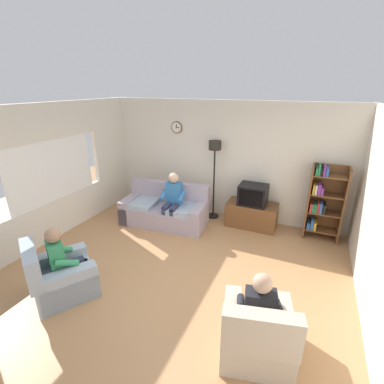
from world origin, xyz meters
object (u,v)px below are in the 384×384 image
Objects in this scene: tv_stand at (252,215)px; person_on_couch at (172,198)px; bookshelf at (323,201)px; armchair_near_window at (61,278)px; person_in_right_armchair at (259,307)px; person_in_left_armchair at (64,258)px; floor_lamp at (215,158)px; tv at (253,195)px; couch at (165,210)px; armchair_near_bookshelf at (257,334)px.

person_on_couch reaches higher than tv_stand.
bookshelf is at bearing 15.64° from person_on_couch.
bookshelf is 4.95m from armchair_near_window.
armchair_near_window is 1.05× the size of person_in_right_armchair.
bookshelf reaches higher than tv_stand.
person_in_left_armchair is at bearing -122.52° from tv_stand.
floor_lamp reaches higher than person_in_right_armchair.
person_on_couch is 3.31m from person_in_right_armchair.
floor_lamp is at bearing 172.59° from tv.
tv_stand is at bearing -5.95° from floor_lamp.
tv_stand is (1.85, 0.65, -0.04)m from couch.
armchair_near_bookshelf is at bearing -76.48° from tv_stand.
tv_stand is at bearing 57.48° from person_in_left_armchair.
tv is at bearing 103.62° from armchair_near_bookshelf.
bookshelf reaches higher than person_in_right_armchair.
armchair_near_bookshelf is (2.62, -2.53, -0.02)m from couch.
person_in_right_armchair is at bearing -76.38° from tv.
couch is 2.01m from tv.
person_on_couch is (-1.59, -0.74, -0.07)m from tv.
person_on_couch is (-2.98, -0.83, -0.11)m from bookshelf.
person_in_right_armchair is (2.60, -2.45, 0.29)m from couch.
bookshelf is 3.09m from person_on_couch.
couch is 1.64m from floor_lamp.
armchair_near_bookshelf reaches higher than tv_stand.
armchair_near_window is 2.68m from person_on_couch.
person_in_left_armchair is at bearing -122.72° from tv.
armchair_near_window is 0.33m from person_in_left_armchair.
couch is at bearing -167.39° from bookshelf.
person_in_right_armchair reaches higher than couch.
bookshelf is at bearing 43.95° from person_in_left_armchair.
floor_lamp reaches higher than bookshelf.
bookshelf is (1.39, 0.10, 0.04)m from tv.
armchair_near_window is at bearing -96.13° from couch.
floor_lamp is (-0.95, 0.10, 1.18)m from tv_stand.
armchair_near_bookshelf is 0.84× the size of person_on_couch.
person_in_right_armchair is (-0.02, 0.09, 0.32)m from armchair_near_bookshelf.
person_in_right_armchair is (0.75, -3.10, 0.33)m from tv_stand.
tv_stand is 0.98× the size of person_in_left_armchair.
tv_stand is at bearing 103.52° from armchair_near_bookshelf.
person_on_couch is 1.11× the size of person_in_left_armchair.
tv is at bearing 103.62° from person_in_right_armchair.
floor_lamp is (0.90, 0.75, 1.14)m from couch.
tv reaches higher than couch.
armchair_near_bookshelf is at bearing -76.48° from person_in_right_armchair.
tv is at bearing -7.41° from floor_lamp.
tv is 3.17m from person_in_right_armchair.
armchair_near_window is (-0.29, -2.71, -0.02)m from couch.
armchair_near_window is (-2.14, -3.36, 0.02)m from tv_stand.
tv_stand is at bearing 19.44° from couch.
person_in_right_armchair is (2.84, 0.18, 0.00)m from person_in_left_armchair.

